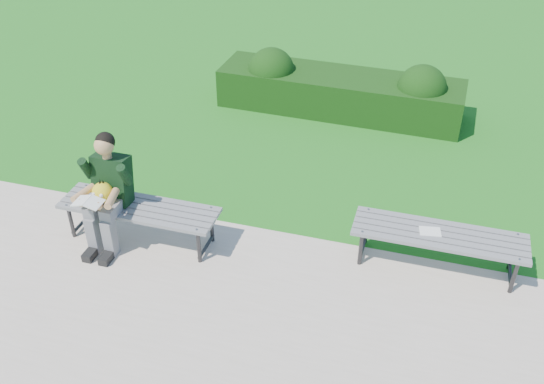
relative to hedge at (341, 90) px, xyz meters
name	(u,v)px	position (x,y,z in m)	size (l,w,h in m)	color
ground	(273,232)	(-0.13, -3.31, -0.37)	(80.00, 80.00, 0.00)	#356A1E
walkway	(220,341)	(-0.13, -5.06, -0.36)	(30.00, 3.50, 0.02)	#B3AE97
hedge	(341,90)	(0.00, 0.00, 0.00)	(3.82, 1.07, 0.94)	#143B18
bench_left	(139,210)	(-1.52, -3.88, 0.04)	(1.80, 0.50, 0.46)	slate
bench_right	(439,237)	(1.72, -3.42, 0.04)	(1.80, 0.50, 0.46)	slate
seated_boy	(107,188)	(-1.82, -3.97, 0.34)	(0.56, 0.76, 1.31)	slate
paper_sheet	(430,231)	(1.62, -3.42, 0.10)	(0.24, 0.19, 0.01)	white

